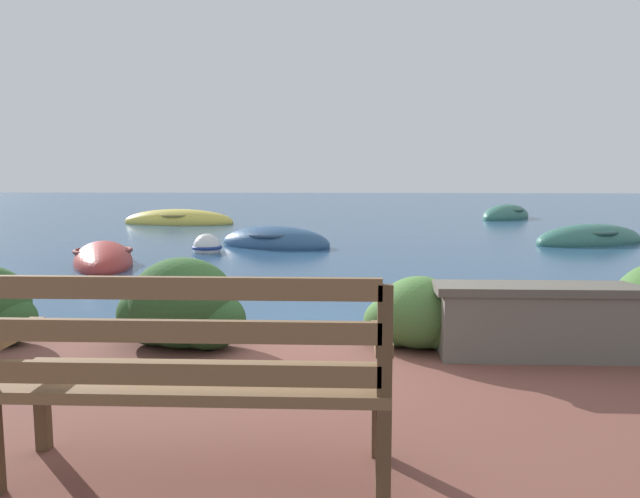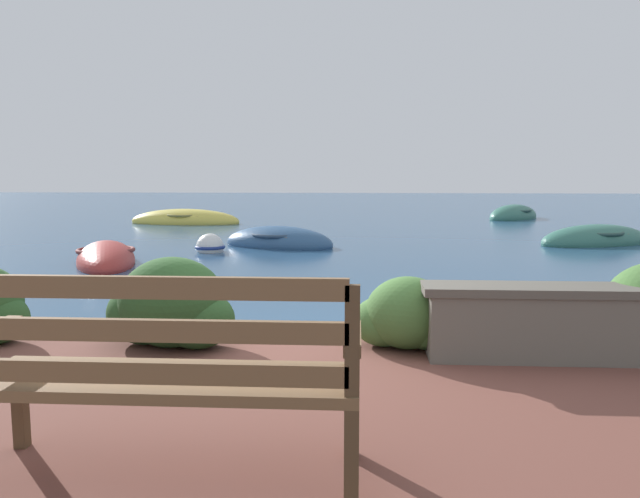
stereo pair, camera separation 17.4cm
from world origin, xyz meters
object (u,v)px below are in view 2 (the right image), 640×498
object	(u,v)px
rowboat_distant	(513,217)
rowboat_far	(595,241)
mooring_buoy	(210,247)
rowboat_mid	(279,243)
park_bench	(165,371)
rowboat_nearest	(106,260)
rowboat_outer	(185,221)

from	to	relation	value
rowboat_distant	rowboat_far	bearing A→B (deg)	-140.19
mooring_buoy	rowboat_mid	bearing A→B (deg)	39.69
rowboat_far	rowboat_distant	size ratio (longest dim) A/B	1.13
park_bench	mooring_buoy	bearing A→B (deg)	97.87
rowboat_far	park_bench	bearing A→B (deg)	-141.64
rowboat_far	rowboat_distant	distance (m)	7.17
rowboat_mid	rowboat_far	world-z (taller)	rowboat_far
rowboat_nearest	rowboat_far	xyz separation A→B (m)	(9.40, 3.38, 0.01)
rowboat_nearest	rowboat_outer	bearing A→B (deg)	164.89
rowboat_outer	mooring_buoy	distance (m)	6.89
rowboat_far	rowboat_outer	bearing A→B (deg)	131.97
park_bench	rowboat_mid	xyz separation A→B (m)	(-0.82, 10.32, -0.64)
rowboat_far	rowboat_outer	distance (m)	11.30
park_bench	rowboat_distant	world-z (taller)	park_bench
rowboat_outer	rowboat_distant	size ratio (longest dim) A/B	1.31
park_bench	rowboat_nearest	distance (m)	8.50
rowboat_outer	park_bench	bearing A→B (deg)	-70.74
rowboat_mid	rowboat_outer	world-z (taller)	rowboat_outer
rowboat_mid	rowboat_outer	bearing A→B (deg)	142.59
rowboat_nearest	rowboat_mid	world-z (taller)	rowboat_mid
rowboat_mid	rowboat_distant	bearing A→B (deg)	69.51
rowboat_outer	mooring_buoy	world-z (taller)	rowboat_outer
rowboat_distant	mooring_buoy	size ratio (longest dim) A/B	4.44
park_bench	rowboat_mid	size ratio (longest dim) A/B	0.63
park_bench	mooring_buoy	xyz separation A→B (m)	(-2.04, 9.31, -0.61)
park_bench	rowboat_outer	distance (m)	16.40
park_bench	rowboat_outer	bearing A→B (deg)	100.88
rowboat_distant	rowboat_mid	bearing A→B (deg)	179.48
rowboat_outer	rowboat_distant	world-z (taller)	rowboat_distant
rowboat_nearest	rowboat_outer	xyz separation A→B (m)	(-0.88, 8.07, 0.01)
rowboat_nearest	rowboat_far	bearing A→B (deg)	88.44
rowboat_far	mooring_buoy	size ratio (longest dim) A/B	5.02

